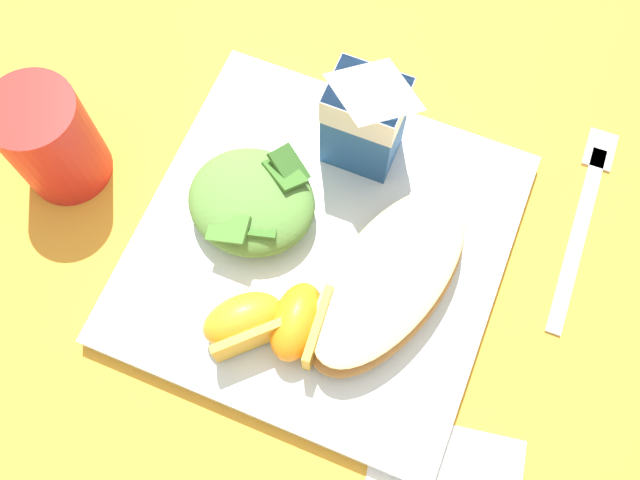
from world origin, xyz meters
TOP-DOWN VIEW (x-y plane):
  - ground at (0.00, 0.00)m, footprint 3.00×3.00m
  - white_plate at (0.00, 0.00)m, footprint 0.28×0.28m
  - cheesy_pizza_bread at (0.06, -0.01)m, footprint 0.12×0.18m
  - green_salad_pile at (-0.06, 0.01)m, footprint 0.10×0.09m
  - milk_carton at (0.00, 0.09)m, footprint 0.06×0.04m
  - orange_wedge_front at (-0.03, -0.08)m, footprint 0.07×0.07m
  - orange_wedge_middle at (0.01, -0.07)m, footprint 0.04×0.06m
  - metal_fork at (0.19, 0.11)m, footprint 0.03×0.19m
  - drinking_red_cup at (-0.22, -0.01)m, footprint 0.07×0.07m

SIDE VIEW (x-z plane):
  - ground at x=0.00m, z-range 0.00..0.00m
  - metal_fork at x=0.19m, z-range 0.00..0.01m
  - white_plate at x=0.00m, z-range 0.00..0.02m
  - cheesy_pizza_bread at x=0.06m, z-range 0.02..0.05m
  - orange_wedge_front at x=-0.03m, z-range 0.02..0.06m
  - orange_wedge_middle at x=0.01m, z-range 0.02..0.06m
  - green_salad_pile at x=-0.06m, z-range 0.01..0.06m
  - drinking_red_cup at x=-0.22m, z-range 0.00..0.10m
  - milk_carton at x=0.00m, z-range 0.02..0.13m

